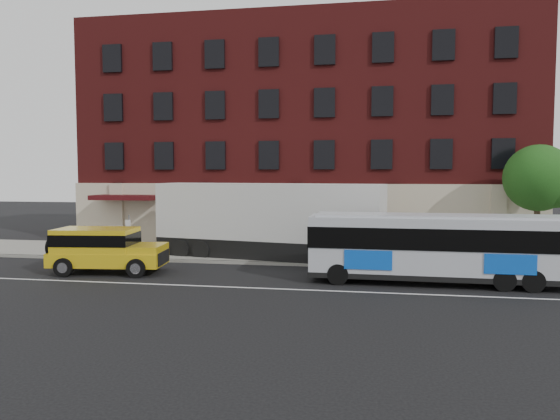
% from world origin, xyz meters
% --- Properties ---
extents(ground, '(120.00, 120.00, 0.00)m').
position_xyz_m(ground, '(0.00, 0.00, 0.00)').
color(ground, black).
rests_on(ground, ground).
extents(sidewalk, '(60.00, 6.00, 0.15)m').
position_xyz_m(sidewalk, '(0.00, 9.00, 0.07)').
color(sidewalk, gray).
rests_on(sidewalk, ground).
extents(kerb, '(60.00, 0.25, 0.15)m').
position_xyz_m(kerb, '(0.00, 6.00, 0.07)').
color(kerb, gray).
rests_on(kerb, ground).
extents(lane_line, '(60.00, 0.12, 0.01)m').
position_xyz_m(lane_line, '(0.00, 0.50, 0.01)').
color(lane_line, silver).
rests_on(lane_line, ground).
extents(building, '(30.00, 12.10, 15.00)m').
position_xyz_m(building, '(-0.01, 16.92, 7.58)').
color(building, maroon).
rests_on(building, sidewalk).
extents(sign_pole, '(0.30, 0.20, 2.50)m').
position_xyz_m(sign_pole, '(-8.50, 6.15, 1.45)').
color(sign_pole, slate).
rests_on(sign_pole, ground).
extents(street_tree, '(3.60, 3.60, 6.20)m').
position_xyz_m(street_tree, '(13.54, 9.48, 4.41)').
color(street_tree, '#3A291D').
rests_on(street_tree, sidewalk).
extents(city_bus, '(11.03, 2.55, 3.01)m').
position_xyz_m(city_bus, '(7.44, 2.70, 1.66)').
color(city_bus, '#B2B6BE').
rests_on(city_bus, ground).
extents(yellow_suv, '(5.76, 2.93, 2.16)m').
position_xyz_m(yellow_suv, '(-8.07, 2.57, 1.24)').
color(yellow_suv, gold).
rests_on(yellow_suv, ground).
extents(shipping_container, '(12.95, 4.75, 4.23)m').
position_xyz_m(shipping_container, '(-0.99, 7.60, 2.09)').
color(shipping_container, black).
rests_on(shipping_container, ground).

